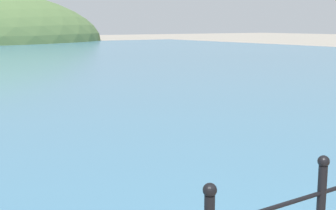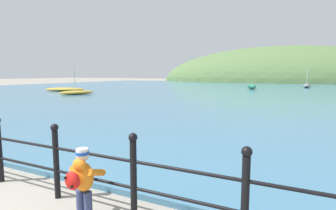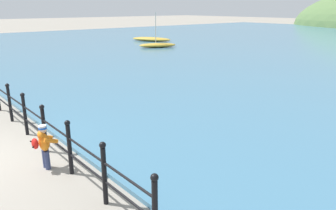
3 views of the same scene
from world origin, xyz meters
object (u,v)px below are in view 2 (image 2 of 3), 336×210
(boat_far_right, at_px, (307,86))
(boat_mid_harbor, at_px, (77,92))
(child_in_coat, at_px, (82,178))
(boat_green_fishing, at_px, (65,89))
(boat_red_dinghy, at_px, (252,86))

(boat_far_right, height_order, boat_mid_harbor, boat_mid_harbor)
(child_in_coat, height_order, boat_green_fishing, child_in_coat)
(boat_red_dinghy, bearing_deg, boat_far_right, 44.53)
(boat_red_dinghy, xyz_separation_m, boat_mid_harbor, (-13.07, -16.35, -0.13))
(boat_green_fishing, height_order, boat_mid_harbor, boat_mid_harbor)
(child_in_coat, bearing_deg, boat_far_right, 84.23)
(boat_green_fishing, xyz_separation_m, boat_mid_harbor, (4.63, -2.83, -0.00))
(child_in_coat, relative_size, boat_red_dinghy, 0.33)
(boat_mid_harbor, bearing_deg, boat_far_right, 49.33)
(boat_red_dinghy, relative_size, boat_mid_harbor, 0.92)
(boat_red_dinghy, distance_m, boat_far_right, 8.91)
(child_in_coat, height_order, boat_mid_harbor, boat_mid_harbor)
(child_in_coat, relative_size, boat_green_fishing, 0.23)
(child_in_coat, relative_size, boat_mid_harbor, 0.30)
(child_in_coat, xyz_separation_m, boat_far_right, (3.84, 38.02, -0.23))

